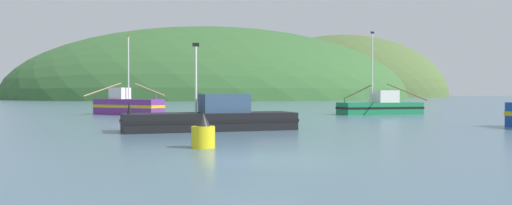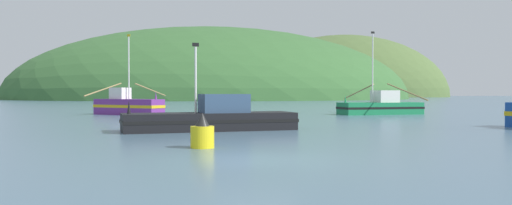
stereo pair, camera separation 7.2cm
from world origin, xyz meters
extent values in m
plane|color=slate|center=(0.00, 0.00, 0.00)|extent=(600.00, 600.00, 0.00)
ellipsoid|color=#386633|center=(1.30, 160.28, 0.00)|extent=(135.10, 108.08, 47.96)
ellipsoid|color=#516B38|center=(69.17, 232.61, 0.00)|extent=(103.80, 83.04, 61.68)
cube|color=#197A47|center=(15.18, 31.10, 0.57)|extent=(8.32, 3.97, 1.13)
cube|color=black|center=(15.18, 31.10, 0.62)|extent=(8.40, 4.01, 0.20)
cone|color=#197A47|center=(11.57, 30.38, 1.48)|extent=(0.23, 0.23, 0.70)
cube|color=silver|center=(15.65, 31.19, 1.71)|extent=(2.40, 2.34, 1.14)
cylinder|color=silver|center=(14.35, 30.93, 4.37)|extent=(0.12, 0.12, 6.46)
cube|color=black|center=(14.35, 30.93, 7.72)|extent=(0.36, 0.10, 0.20)
cylinder|color=#997F4C|center=(16.00, 26.93, 2.15)|extent=(1.29, 5.97, 1.56)
cylinder|color=#997F4C|center=(14.35, 35.26, 2.15)|extent=(1.29, 5.97, 1.56)
cube|color=#6B2D84|center=(-8.42, 32.43, 0.73)|extent=(6.92, 5.87, 1.46)
cube|color=gold|center=(-8.42, 32.43, 0.80)|extent=(6.99, 5.93, 0.26)
cone|color=#6B2D84|center=(-5.73, 30.38, 1.81)|extent=(0.28, 0.28, 0.70)
cube|color=silver|center=(-9.26, 33.07, 2.00)|extent=(2.08, 2.00, 1.07)
cylinder|color=silver|center=(-8.36, 32.38, 4.34)|extent=(0.12, 0.12, 5.76)
cube|color=gold|center=(-8.36, 32.38, 7.34)|extent=(0.30, 0.24, 0.20)
cylinder|color=#997F4C|center=(-6.62, 34.79, 2.34)|extent=(2.65, 3.41, 1.26)
cylinder|color=#997F4C|center=(-10.22, 30.07, 2.34)|extent=(2.65, 3.41, 1.26)
cube|color=black|center=(-1.22, 12.28, 0.48)|extent=(9.66, 4.49, 0.96)
cube|color=black|center=(-1.22, 12.28, 0.53)|extent=(9.76, 4.53, 0.17)
cone|color=black|center=(-5.41, 11.37, 1.31)|extent=(0.24, 0.24, 0.70)
cube|color=#334C6B|center=(-0.45, 12.45, 1.47)|extent=(2.87, 2.36, 1.02)
cylinder|color=silver|center=(-1.98, 12.12, 2.74)|extent=(0.12, 0.12, 3.56)
cube|color=black|center=(-1.98, 12.12, 4.64)|extent=(0.36, 0.11, 0.20)
cylinder|color=yellow|center=(-1.63, 3.50, 0.41)|extent=(0.88, 0.88, 0.81)
cone|color=black|center=(-1.63, 3.50, 1.06)|extent=(0.53, 0.53, 0.50)
camera|label=1|loc=(-1.71, -15.41, 2.05)|focal=35.61mm
camera|label=2|loc=(-1.64, -15.41, 2.05)|focal=35.61mm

